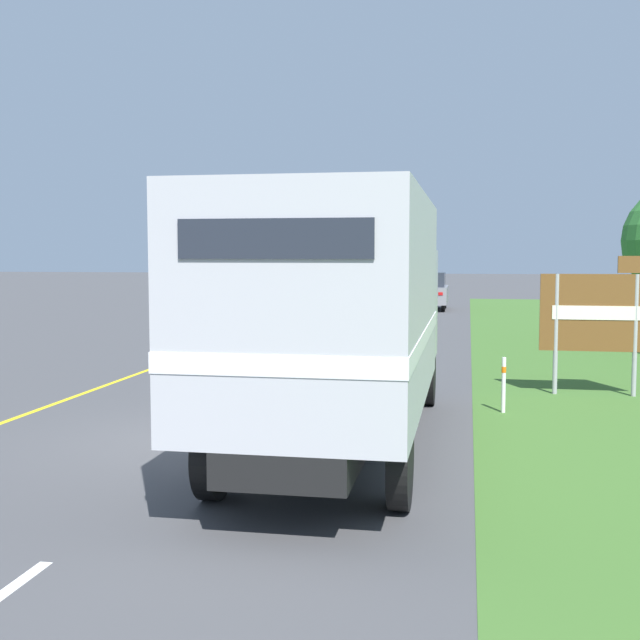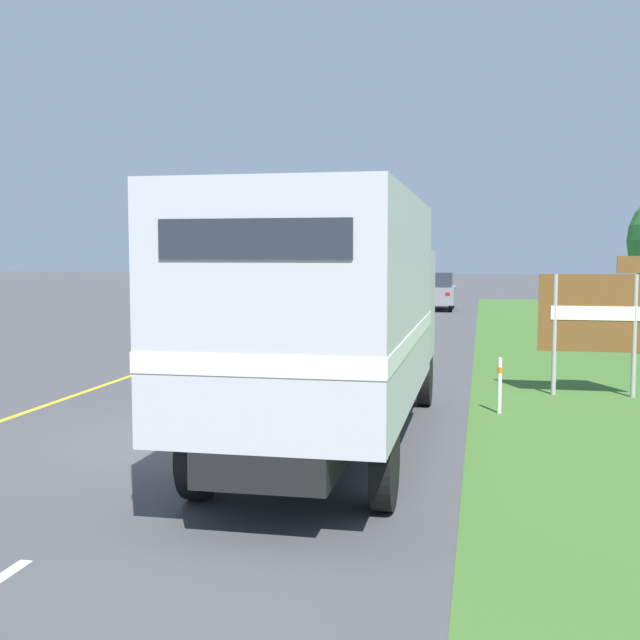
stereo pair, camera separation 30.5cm
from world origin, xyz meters
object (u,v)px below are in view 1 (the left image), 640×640
(horse_trailer_truck, at_px, (341,311))
(delineator_post, at_px, (504,383))
(lead_car_white, at_px, (289,309))
(lead_car_grey_ahead, at_px, (429,291))
(highway_sign, at_px, (598,314))

(horse_trailer_truck, xyz_separation_m, delineator_post, (2.32, 3.07, -1.41))
(horse_trailer_truck, relative_size, lead_car_white, 2.08)
(lead_car_white, relative_size, delineator_post, 4.07)
(horse_trailer_truck, xyz_separation_m, lead_car_grey_ahead, (-0.18, 28.27, -1.00))
(horse_trailer_truck, xyz_separation_m, lead_car_white, (-3.86, 13.85, -0.94))
(lead_car_grey_ahead, distance_m, delineator_post, 25.32)
(horse_trailer_truck, bearing_deg, lead_car_grey_ahead, 90.36)
(lead_car_white, height_order, lead_car_grey_ahead, lead_car_white)
(delineator_post, bearing_deg, lead_car_white, 119.80)
(horse_trailer_truck, height_order, lead_car_grey_ahead, horse_trailer_truck)
(lead_car_grey_ahead, bearing_deg, horse_trailer_truck, -89.64)
(horse_trailer_truck, xyz_separation_m, highway_sign, (4.13, 5.13, -0.36))
(horse_trailer_truck, relative_size, highway_sign, 3.03)
(lead_car_white, xyz_separation_m, lead_car_grey_ahead, (3.68, 14.42, -0.05))
(horse_trailer_truck, height_order, highway_sign, horse_trailer_truck)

